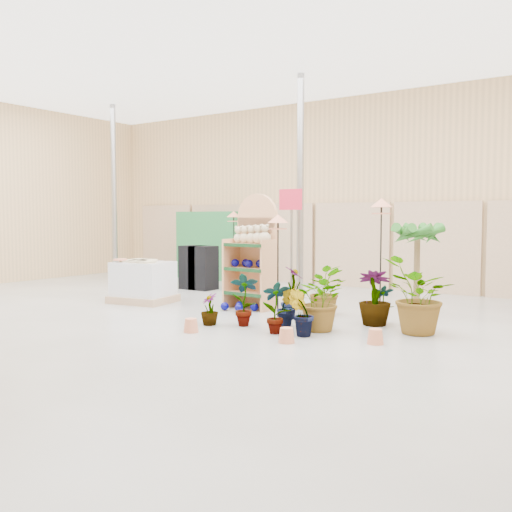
{
  "coord_description": "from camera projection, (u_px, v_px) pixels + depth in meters",
  "views": [
    {
      "loc": [
        5.81,
        -6.47,
        1.68
      ],
      "look_at": [
        0.3,
        1.5,
        1.0
      ],
      "focal_mm": 40.0,
      "sensor_mm": 36.0,
      "label": 1
    }
  ],
  "objects": [
    {
      "name": "palm",
      "position": [
        417.0,
        232.0,
        9.6
      ],
      "size": [
        0.7,
        0.7,
        1.67
      ],
      "color": "brown",
      "rests_on": "ground"
    },
    {
      "name": "potted_plant_8",
      "position": [
        276.0,
        307.0,
        8.13
      ],
      "size": [
        0.46,
        0.48,
        0.76
      ],
      "primitive_type": "imported",
      "rotation": [
        0.0,
        0.0,
        4.03
      ],
      "color": "#21631C",
      "rests_on": "ground"
    },
    {
      "name": "teddy_bears",
      "position": [
        253.0,
        236.0,
        10.28
      ],
      "size": [
        0.78,
        0.21,
        0.34
      ],
      "color": "#C1AF8B",
      "rests_on": "display_shelf"
    },
    {
      "name": "trellis_stock",
      "position": [
        208.0,
        246.0,
        15.08
      ],
      "size": [
        2.0,
        0.3,
        1.8
      ],
      "primitive_type": "cube",
      "color": "#236E39",
      "rests_on": "ground"
    },
    {
      "name": "potted_plant_10",
      "position": [
        419.0,
        296.0,
        8.05
      ],
      "size": [
        0.94,
        1.06,
        1.1
      ],
      "primitive_type": "imported",
      "rotation": [
        0.0,
        0.0,
        4.63
      ],
      "color": "#21631C",
      "rests_on": "ground"
    },
    {
      "name": "potted_plant_0",
      "position": [
        245.0,
        299.0,
        8.69
      ],
      "size": [
        0.51,
        0.44,
        0.82
      ],
      "primitive_type": "imported",
      "rotation": [
        0.0,
        0.0,
        3.56
      ],
      "color": "#21631C",
      "rests_on": "ground"
    },
    {
      "name": "potted_plant_11",
      "position": [
        294.0,
        287.0,
        10.44
      ],
      "size": [
        0.6,
        0.6,
        0.76
      ],
      "primitive_type": "imported",
      "rotation": [
        0.0,
        0.0,
        2.34
      ],
      "color": "#21631C",
      "rests_on": "ground"
    },
    {
      "name": "potted_plant_1",
      "position": [
        288.0,
        307.0,
        8.65
      ],
      "size": [
        0.39,
        0.35,
        0.6
      ],
      "primitive_type": "imported",
      "rotation": [
        0.0,
        0.0,
        0.31
      ],
      "color": "#21631C",
      "rests_on": "ground"
    },
    {
      "name": "bird_table_back",
      "position": [
        234.0,
        217.0,
        13.5
      ],
      "size": [
        0.34,
        0.34,
        1.8
      ],
      "color": "black",
      "rests_on": "ground"
    },
    {
      "name": "potted_plant_7",
      "position": [
        210.0,
        309.0,
        8.78
      ],
      "size": [
        0.38,
        0.38,
        0.5
      ],
      "primitive_type": "imported",
      "rotation": [
        0.0,
        0.0,
        5.77
      ],
      "color": "#21631C",
      "rests_on": "ground"
    },
    {
      "name": "offer_sign",
      "position": [
        291.0,
        222.0,
        11.0
      ],
      "size": [
        0.5,
        0.08,
        2.2
      ],
      "color": "gray",
      "rests_on": "ground"
    },
    {
      "name": "bird_table_front",
      "position": [
        278.0,
        222.0,
        9.4
      ],
      "size": [
        0.34,
        0.34,
        1.71
      ],
      "color": "black",
      "rests_on": "ground"
    },
    {
      "name": "room",
      "position": [
        220.0,
        183.0,
        9.32
      ],
      "size": [
        15.2,
        12.1,
        4.7
      ],
      "color": "gray",
      "rests_on": "ground"
    },
    {
      "name": "bird_table_right",
      "position": [
        381.0,
        207.0,
        8.88
      ],
      "size": [
        0.34,
        0.34,
        1.96
      ],
      "color": "black",
      "rests_on": "ground"
    },
    {
      "name": "potted_plant_5",
      "position": [
        290.0,
        300.0,
        9.31
      ],
      "size": [
        0.31,
        0.37,
        0.61
      ],
      "primitive_type": "imported",
      "rotation": [
        0.0,
        0.0,
        1.44
      ],
      "color": "#21631C",
      "rests_on": "ground"
    },
    {
      "name": "potted_plant_6",
      "position": [
        322.0,
        291.0,
        9.68
      ],
      "size": [
        0.96,
        0.93,
        0.82
      ],
      "primitive_type": "imported",
      "rotation": [
        0.0,
        0.0,
        2.61
      ],
      "color": "#21631C",
      "rests_on": "ground"
    },
    {
      "name": "potted_plant_3",
      "position": [
        375.0,
        297.0,
        8.76
      ],
      "size": [
        0.65,
        0.65,
        0.87
      ],
      "primitive_type": "imported",
      "rotation": [
        0.0,
        0.0,
        3.61
      ],
      "color": "#21631C",
      "rests_on": "ground"
    },
    {
      "name": "potted_plant_2",
      "position": [
        318.0,
        300.0,
        8.35
      ],
      "size": [
        1.02,
        1.06,
        0.9
      ],
      "primitive_type": "imported",
      "rotation": [
        0.0,
        0.0,
        2.11
      ],
      "color": "#21631C",
      "rests_on": "ground"
    },
    {
      "name": "potted_plant_4",
      "position": [
        383.0,
        304.0,
        8.93
      ],
      "size": [
        0.39,
        0.38,
        0.61
      ],
      "primitive_type": "imported",
      "rotation": [
        0.0,
        0.0,
        3.84
      ],
      "color": "#21631C",
      "rests_on": "ground"
    },
    {
      "name": "gazing_balls_floor",
      "position": [
        239.0,
        307.0,
        10.1
      ],
      "size": [
        0.63,
        0.39,
        0.15
      ],
      "color": "#050560",
      "rests_on": "ground"
    },
    {
      "name": "charcoal_planters",
      "position": [
        199.0,
        268.0,
        13.08
      ],
      "size": [
        0.8,
        0.5,
        1.0
      ],
      "color": "black",
      "rests_on": "ground"
    },
    {
      "name": "display_shelf",
      "position": [
        255.0,
        256.0,
        10.4
      ],
      "size": [
        0.89,
        0.58,
        2.09
      ],
      "rotation": [
        0.0,
        0.0,
        -0.04
      ],
      "color": "tan",
      "rests_on": "ground"
    },
    {
      "name": "potted_plant_9",
      "position": [
        301.0,
        313.0,
        7.95
      ],
      "size": [
        0.46,
        0.44,
        0.65
      ],
      "primitive_type": "imported",
      "rotation": [
        0.0,
        0.0,
        3.77
      ],
      "color": "#21631C",
      "rests_on": "ground"
    },
    {
      "name": "pallet_stack",
      "position": [
        143.0,
        282.0,
        11.09
      ],
      "size": [
        1.25,
        1.1,
        0.83
      ],
      "rotation": [
        0.0,
        0.0,
        0.16
      ],
      "color": "tan",
      "rests_on": "ground"
    },
    {
      "name": "gazing_balls_shelf",
      "position": [
        250.0,
        264.0,
        10.3
      ],
      "size": [
        0.77,
        0.26,
        0.15
      ],
      "color": "#050560",
      "rests_on": "display_shelf"
    }
  ]
}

